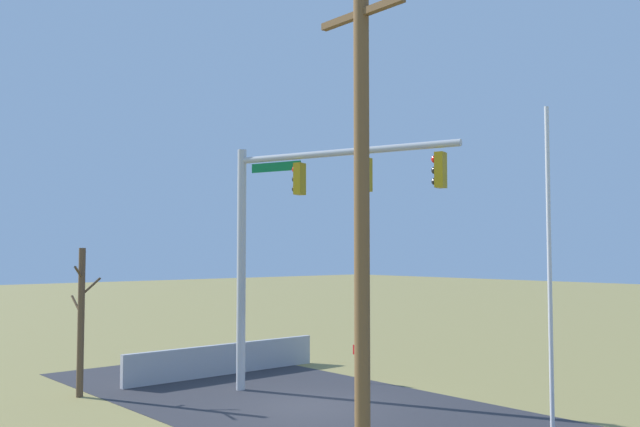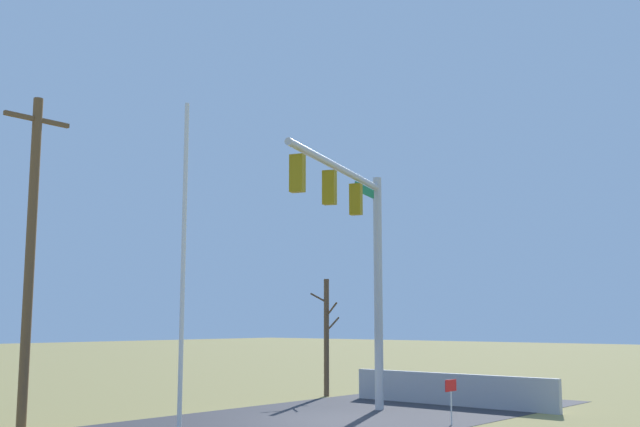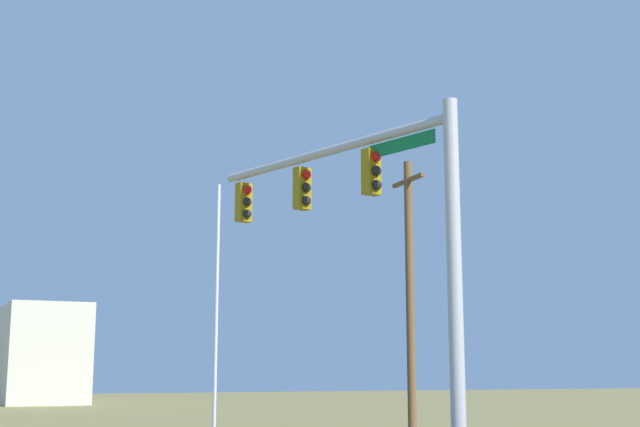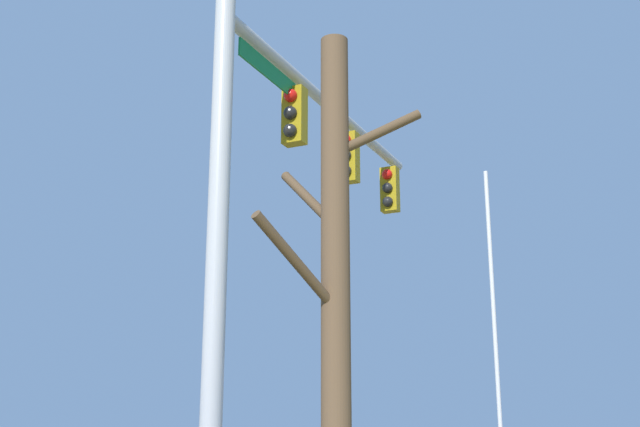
{
  "view_description": "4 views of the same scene",
  "coord_description": "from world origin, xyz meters",
  "px_view_note": "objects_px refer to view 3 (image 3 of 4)",
  "views": [
    {
      "loc": [
        -14.7,
        12.47,
        4.3
      ],
      "look_at": [
        -0.09,
        -0.3,
        5.41
      ],
      "focal_mm": 38.19,
      "sensor_mm": 36.0,
      "label": 1
    },
    {
      "loc": [
        -17.11,
        -14.63,
        2.81
      ],
      "look_at": [
        -0.93,
        -0.75,
        5.83
      ],
      "focal_mm": 42.81,
      "sensor_mm": 36.0,
      "label": 2
    },
    {
      "loc": [
        17.01,
        -8.24,
        2.46
      ],
      "look_at": [
        -0.94,
        -0.81,
        5.94
      ],
      "focal_mm": 49.15,
      "sensor_mm": 36.0,
      "label": 3
    },
    {
      "loc": [
        9.33,
        7.94,
        1.66
      ],
      "look_at": [
        -0.15,
        -1.08,
        5.24
      ],
      "focal_mm": 44.26,
      "sensor_mm": 36.0,
      "label": 4
    }
  ],
  "objects_px": {
    "utility_pole": "(410,298)",
    "flagpole": "(216,320)",
    "distant_building": "(42,354)",
    "signal_mast": "(375,226)"
  },
  "relations": [
    {
      "from": "flagpole",
      "to": "utility_pole",
      "type": "xyz_separation_m",
      "value": [
        -0.2,
        6.17,
        0.8
      ]
    },
    {
      "from": "flagpole",
      "to": "distant_building",
      "type": "height_order",
      "value": "flagpole"
    },
    {
      "from": "signal_mast",
      "to": "utility_pole",
      "type": "bearing_deg",
      "value": 147.43
    },
    {
      "from": "flagpole",
      "to": "utility_pole",
      "type": "relative_size",
      "value": 0.86
    },
    {
      "from": "utility_pole",
      "to": "flagpole",
      "type": "bearing_deg",
      "value": -88.13
    },
    {
      "from": "signal_mast",
      "to": "distant_building",
      "type": "bearing_deg",
      "value": -178.29
    },
    {
      "from": "signal_mast",
      "to": "utility_pole",
      "type": "xyz_separation_m",
      "value": [
        -7.86,
        5.02,
        -0.75
      ]
    },
    {
      "from": "flagpole",
      "to": "distant_building",
      "type": "bearing_deg",
      "value": -179.43
    },
    {
      "from": "signal_mast",
      "to": "distant_building",
      "type": "xyz_separation_m",
      "value": [
        -54.11,
        -1.61,
        -1.73
      ]
    },
    {
      "from": "signal_mast",
      "to": "flagpole",
      "type": "relative_size",
      "value": 0.99
    }
  ]
}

